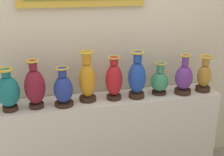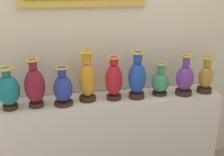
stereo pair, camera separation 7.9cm
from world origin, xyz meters
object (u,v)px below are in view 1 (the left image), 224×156
Objects in this scene: vase_jade at (160,81)px; vase_violet at (184,78)px; vase_amber at (87,80)px; vase_ochre at (204,76)px; vase_cobalt at (63,90)px; vase_burgundy at (35,87)px; vase_teal at (8,91)px; vase_sapphire at (137,77)px; vase_crimson at (114,80)px.

vase_jade is 0.80× the size of vase_violet.
vase_ochre is at bearing -1.84° from vase_amber.
vase_cobalt is 0.87m from vase_jade.
vase_jade is 0.22m from vase_violet.
vase_jade is 0.87× the size of vase_ochre.
vase_burgundy reaches higher than vase_violet.
vase_teal is 0.84× the size of vase_sapphire.
vase_ochre is (0.86, -0.02, -0.02)m from vase_crimson.
vase_ochre is at bearing -4.36° from vase_jade.
vase_crimson is at bearing 1.92° from vase_burgundy.
vase_burgundy is 0.87m from vase_sapphire.
vase_violet is (1.52, 0.00, -0.01)m from vase_teal.
vase_burgundy is at bearing 1.86° from vase_teal.
vase_burgundy is at bearing -178.08° from vase_crimson.
vase_amber is 1.48× the size of vase_jade.
vase_teal is 0.87m from vase_crimson.
vase_amber is at bearing 179.79° from vase_jade.
vase_violet is (0.22, -0.04, 0.03)m from vase_jade.
vase_cobalt is 1.09m from vase_violet.
vase_jade is (1.30, 0.04, -0.04)m from vase_teal.
vase_amber is 1.04× the size of vase_sapphire.
vase_teal is 0.43m from vase_cobalt.
vase_cobalt is (0.43, -0.00, -0.02)m from vase_teal.
vase_cobalt is at bearing -179.34° from vase_ochre.
vase_teal is 1.30m from vase_jade.
vase_amber is 0.67m from vase_jade.
vase_crimson is 0.65m from vase_violet.
vase_crimson is (0.23, -0.02, -0.02)m from vase_amber.
vase_teal is at bearing -178.09° from vase_crimson.
vase_crimson is at bearing 177.46° from vase_violet.
vase_violet is 1.09× the size of vase_ochre.
vase_amber reaches higher than vase_teal.
vase_teal is 0.95× the size of vase_violet.
vase_cobalt is 0.97× the size of vase_ochre.
vase_cobalt is at bearing -0.55° from vase_teal.
vase_violet reaches higher than vase_cobalt.
vase_sapphire reaches higher than vase_cobalt.
vase_sapphire reaches higher than vase_violet.
vase_sapphire is (0.20, -0.01, 0.01)m from vase_crimson.
vase_burgundy reaches higher than vase_crimson.
vase_burgundy is 1.52m from vase_ochre.
vase_crimson is at bearing 176.30° from vase_sapphire.
vase_burgundy is at bearing -174.83° from vase_amber.
vase_crimson is 0.21m from vase_sapphire.
vase_teal is 0.21m from vase_burgundy.
vase_cobalt is 0.44m from vase_crimson.
vase_burgundy is 1.10m from vase_jade.
vase_crimson reaches higher than vase_teal.
vase_teal is at bearing -175.90° from vase_amber.
vase_amber is 0.23m from vase_crimson.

